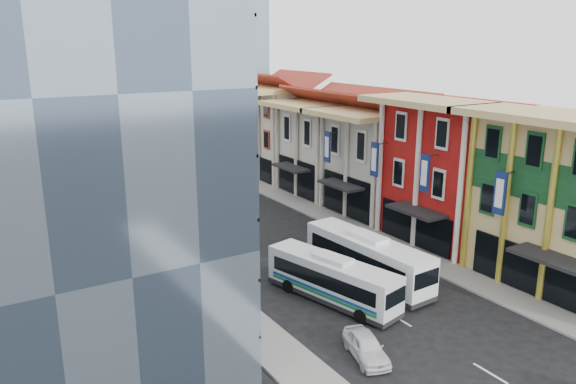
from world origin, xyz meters
TOP-DOWN VIEW (x-y plane):
  - ground at (0.00, 0.00)m, footprint 200.00×200.00m
  - sidewalk_right at (8.50, 22.00)m, footprint 3.00×90.00m
  - sidewalk_left at (-8.50, 22.00)m, footprint 3.00×90.00m
  - shophouse_red at (14.00, 17.00)m, footprint 8.00×10.00m
  - shophouse_cream_near at (14.00, 26.50)m, footprint 8.00×9.00m
  - shophouse_cream_mid at (14.00, 35.50)m, footprint 8.00×9.00m
  - shophouse_cream_far at (14.00, 46.00)m, footprint 8.00×12.00m
  - office_tower at (-17.00, 19.00)m, footprint 12.00×26.00m
  - office_block_far at (-16.00, 42.00)m, footprint 10.00×18.00m
  - bus_left_near at (-2.07, 12.35)m, footprint 4.67×10.35m
  - bus_left_far at (-3.91, 34.07)m, footprint 5.28×10.00m
  - bus_right at (2.04, 13.70)m, footprint 3.32×11.28m
  - sedan_left at (-4.62, 5.64)m, footprint 2.72×4.32m

SIDE VIEW (x-z plane):
  - ground at x=0.00m, z-range 0.00..0.00m
  - sidewalk_right at x=8.50m, z-range 0.00..0.15m
  - sidewalk_left at x=-8.50m, z-range 0.00..0.15m
  - sedan_left at x=-4.62m, z-range 0.00..1.37m
  - bus_left_far at x=-3.91m, z-range 0.00..3.14m
  - bus_left_near at x=-2.07m, z-range 0.00..3.23m
  - bus_right at x=2.04m, z-range 0.00..3.57m
  - shophouse_cream_near at x=14.00m, z-range 0.00..10.00m
  - shophouse_cream_mid at x=14.00m, z-range 0.00..10.00m
  - shophouse_cream_far at x=14.00m, z-range 0.00..11.00m
  - shophouse_red at x=14.00m, z-range 0.00..12.00m
  - office_block_far at x=-16.00m, z-range 0.00..14.00m
  - office_tower at x=-17.00m, z-range 0.00..30.00m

